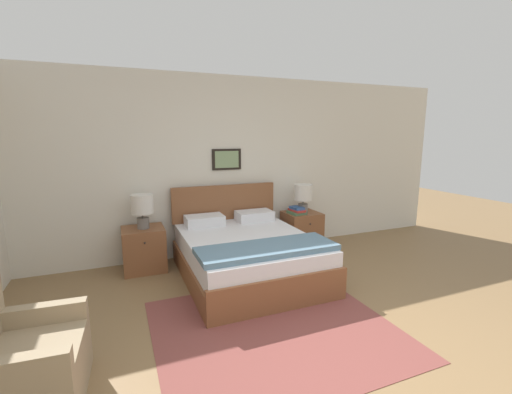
{
  "coord_description": "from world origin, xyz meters",
  "views": [
    {
      "loc": [
        -1.45,
        -1.77,
        1.77
      ],
      "look_at": [
        -0.03,
        1.68,
        1.08
      ],
      "focal_mm": 24.0,
      "sensor_mm": 36.0,
      "label": 1
    }
  ],
  "objects": [
    {
      "name": "area_rug_main",
      "position": [
        -0.19,
        0.84,
        0.0
      ],
      "size": [
        2.14,
        1.93,
        0.01
      ],
      "color": "brown",
      "rests_on": "ground_plane"
    },
    {
      "name": "nightstand_by_door",
      "position": [
        1.19,
        2.77,
        0.28
      ],
      "size": [
        0.53,
        0.51,
        0.57
      ],
      "color": "brown",
      "rests_on": "ground_plane"
    },
    {
      "name": "bed",
      "position": [
        0.0,
        2.06,
        0.29
      ],
      "size": [
        1.55,
        1.93,
        1.04
      ],
      "color": "brown",
      "rests_on": "ground_plane"
    },
    {
      "name": "book_thick_bottom",
      "position": [
        1.07,
        2.72,
        0.59
      ],
      "size": [
        0.25,
        0.27,
        0.04
      ],
      "rotation": [
        0.0,
        0.0,
        0.12
      ],
      "color": "#4C7551",
      "rests_on": "nightstand_by_door"
    },
    {
      "name": "book_novel_upper",
      "position": [
        1.07,
        2.72,
        0.66
      ],
      "size": [
        0.17,
        0.24,
        0.04
      ],
      "rotation": [
        0.0,
        0.0,
        0.12
      ],
      "color": "#335693",
      "rests_on": "book_hardcover_middle"
    },
    {
      "name": "table_lamp_by_door",
      "position": [
        1.19,
        2.75,
        0.85
      ],
      "size": [
        0.28,
        0.28,
        0.44
      ],
      "color": "slate",
      "rests_on": "nightstand_by_door"
    },
    {
      "name": "ground_plane",
      "position": [
        0.0,
        0.0,
        0.0
      ],
      "size": [
        16.0,
        16.0,
        0.0
      ],
      "primitive_type": "plane",
      "color": "olive"
    },
    {
      "name": "wall_back",
      "position": [
        0.0,
        3.09,
        1.3
      ],
      "size": [
        7.88,
        0.09,
        2.6
      ],
      "color": "silver",
      "rests_on": "ground_plane"
    },
    {
      "name": "book_hardcover_middle",
      "position": [
        1.07,
        2.72,
        0.62
      ],
      "size": [
        0.18,
        0.29,
        0.03
      ],
      "rotation": [
        0.0,
        0.0,
        0.09
      ],
      "color": "#B7332D",
      "rests_on": "book_thick_bottom"
    },
    {
      "name": "table_lamp_near_window",
      "position": [
        -1.17,
        2.75,
        0.85
      ],
      "size": [
        0.28,
        0.28,
        0.44
      ],
      "color": "slate",
      "rests_on": "nightstand_near_window"
    },
    {
      "name": "nightstand_near_window",
      "position": [
        -1.18,
        2.77,
        0.28
      ],
      "size": [
        0.53,
        0.51,
        0.57
      ],
      "color": "brown",
      "rests_on": "ground_plane"
    },
    {
      "name": "armchair",
      "position": [
        -2.12,
        0.66,
        0.28
      ],
      "size": [
        0.71,
        0.78,
        0.83
      ],
      "rotation": [
        0.0,
        0.0,
        -1.63
      ],
      "color": "#998466",
      "rests_on": "ground_plane"
    }
  ]
}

